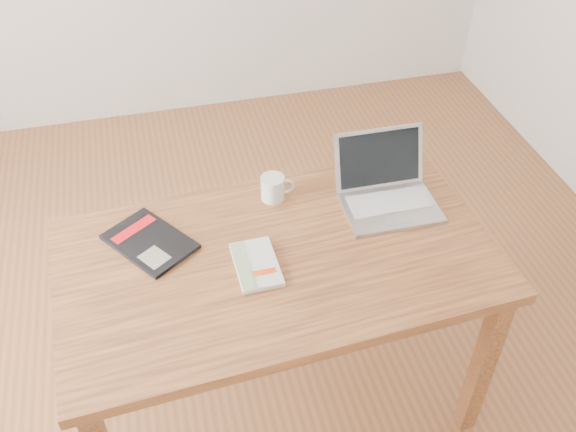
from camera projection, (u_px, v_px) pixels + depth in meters
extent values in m
plane|color=brown|center=(224.00, 369.00, 2.56)|extent=(4.00, 4.00, 0.00)
cube|color=brown|center=(277.00, 260.00, 2.00)|extent=(1.40, 0.85, 0.04)
cube|color=brown|center=(483.00, 365.00, 2.15)|extent=(0.06, 0.06, 0.71)
cube|color=brown|center=(90.00, 308.00, 2.34)|extent=(0.06, 0.06, 0.71)
cube|color=brown|center=(399.00, 237.00, 2.62)|extent=(0.06, 0.06, 0.71)
cube|color=silver|center=(256.00, 265.00, 1.94)|extent=(0.13, 0.21, 0.01)
cube|color=silver|center=(256.00, 264.00, 1.94)|extent=(0.13, 0.21, 0.02)
cube|color=gray|center=(243.00, 265.00, 1.93)|extent=(0.05, 0.20, 0.00)
cube|color=red|center=(265.00, 272.00, 1.91)|extent=(0.07, 0.02, 0.00)
cube|color=black|center=(150.00, 242.00, 2.02)|extent=(0.31, 0.33, 0.01)
cube|color=#AF0C12|center=(134.00, 229.00, 2.05)|extent=(0.15, 0.12, 0.00)
cube|color=gray|center=(154.00, 257.00, 1.96)|extent=(0.10, 0.11, 0.00)
cube|color=silver|center=(391.00, 208.00, 2.14)|extent=(0.31, 0.22, 0.01)
cube|color=silver|center=(388.00, 202.00, 2.15)|extent=(0.27, 0.12, 0.00)
cube|color=#BCBCC1|center=(398.00, 219.00, 2.09)|extent=(0.09, 0.05, 0.00)
cube|color=silver|center=(379.00, 158.00, 2.17)|extent=(0.31, 0.08, 0.20)
cube|color=black|center=(380.00, 158.00, 2.17)|extent=(0.28, 0.07, 0.17)
cylinder|color=white|center=(273.00, 188.00, 2.16)|extent=(0.08, 0.08, 0.09)
cylinder|color=black|center=(272.00, 179.00, 2.14)|extent=(0.07, 0.07, 0.01)
torus|color=white|center=(286.00, 186.00, 2.17)|extent=(0.06, 0.01, 0.06)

